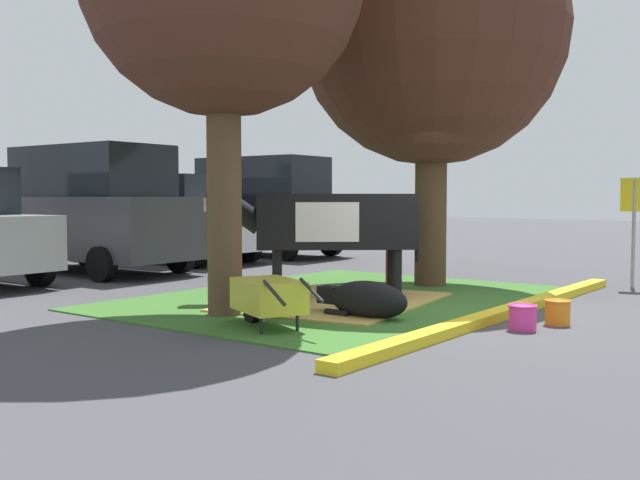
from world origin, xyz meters
name	(u,v)px	position (x,y,z in m)	size (l,w,h in m)	color
ground_plane	(459,313)	(0.00, 0.00, 0.00)	(80.00, 80.00, 0.00)	#424247
grass_island	(341,298)	(0.16, 2.02, 0.01)	(6.60, 4.95, 0.02)	#386B28
curb_yellow	(508,311)	(0.16, -0.60, 0.06)	(7.80, 0.24, 0.12)	yellow
hay_bedding	(337,302)	(-0.30, 1.77, 0.03)	(3.20, 2.40, 0.04)	tan
shade_tree_right	(432,32)	(2.33, 1.70, 4.27)	(4.49, 4.49, 6.54)	#4C3823
cow_holstein	(329,222)	(-0.11, 2.05, 1.15)	(2.31, 2.63, 1.61)	black
calf_lying	(366,300)	(-1.13, 0.72, 0.24)	(0.49, 1.30, 0.48)	black
person_handler	(394,240)	(1.49, 1.92, 0.83)	(0.34, 0.53, 1.55)	maroon
wheelbarrow	(268,296)	(-2.43, 1.21, 0.39)	(1.07, 1.57, 0.63)	gold
parking_sign	(634,210)	(4.17, -1.11, 1.30)	(0.12, 0.44, 1.84)	#99999E
bucket_pink	(523,317)	(-0.69, -1.13, 0.15)	(0.34, 0.34, 0.29)	#EA3893
bucket_orange	(558,312)	(-0.11, -1.33, 0.16)	(0.32, 0.32, 0.30)	orange
suv_dark_grey	(92,209)	(0.23, 8.19, 1.27)	(2.21, 4.65, 2.52)	#3D3D42
hatchback_white	(176,220)	(2.83, 8.62, 0.98)	(2.11, 4.44, 2.02)	silver
suv_black	(263,206)	(5.46, 8.28, 1.27)	(2.21, 4.65, 2.52)	black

